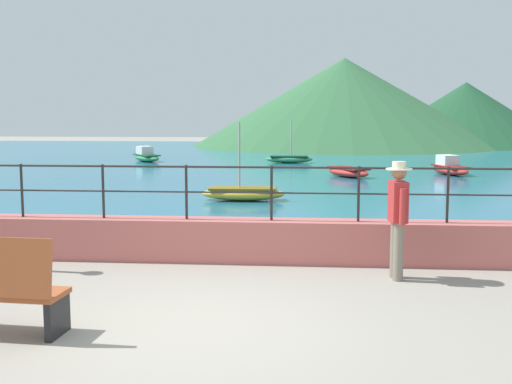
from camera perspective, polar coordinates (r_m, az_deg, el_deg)
The scene contains 12 objects.
ground_plane at distance 7.60m, azimuth -5.59°, elevation -11.68°, with size 120.00×120.00×0.00m, color gray.
promenade_wall at distance 10.56m, azimuth -2.45°, elevation -4.35°, with size 20.00×0.56×0.70m, color #BC605B.
railing at distance 10.42m, azimuth -2.48°, elevation 0.83°, with size 18.44×0.04×0.90m.
lake_water at distance 33.03m, azimuth 2.58°, elevation 2.84°, with size 64.00×44.32×0.06m, color #236B89.
hill_main at distance 48.70m, azimuth 7.93°, elevation 7.99°, with size 23.12×23.12×6.63m, color #33663D.
hill_secondary at distance 51.34m, azimuth 18.32°, elevation 6.66°, with size 15.18×15.18×4.86m, color #1E4C2D.
person_walking at distance 9.51m, azimuth 12.65°, elevation -1.95°, with size 0.38×0.57×1.75m.
boat_0 at distance 17.52m, azimuth -1.18°, elevation -0.09°, with size 2.31×0.93×2.16m.
boat_1 at distance 32.51m, azimuth -9.86°, elevation 3.20°, with size 2.10×2.38×0.76m.
boat_2 at distance 24.37m, azimuth 8.30°, elevation 1.82°, with size 1.97×2.43×0.36m.
boat_3 at distance 26.20m, azimuth 17.06°, elevation 2.10°, with size 1.51×2.46×0.76m.
boat_4 at distance 31.08m, azimuth 3.00°, elevation 3.01°, with size 2.33×0.97×2.12m.
Camera 1 is at (1.33, -7.07, 2.43)m, focal length 44.41 mm.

